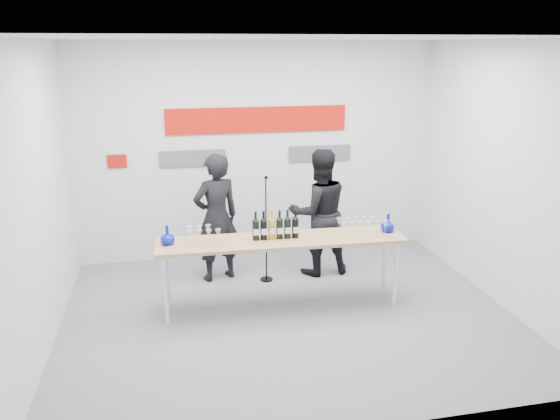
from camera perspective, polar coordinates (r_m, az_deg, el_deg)
The scene contains 12 objects.
ground at distance 6.30m, azimuth 0.86°, elevation -10.87°, with size 5.00×5.00×0.00m, color slate.
back_wall at distance 7.68m, azimuth -2.36°, elevation 6.10°, with size 5.00×0.04×3.00m, color silver.
signage at distance 7.59m, azimuth -2.77°, elevation 8.32°, with size 3.38×0.02×0.79m.
tasting_table at distance 6.18m, azimuth 0.19°, elevation -3.58°, with size 2.82×0.67×0.84m.
wine_bottles at distance 6.11m, azimuth -0.46°, elevation -1.54°, with size 0.53×0.09×0.33m.
decanter_left at distance 6.08m, azimuth -11.69°, elevation -2.56°, with size 0.16×0.16×0.21m, color #0814A0, non-canonical shape.
decanter_right at distance 6.48m, azimuth 11.21°, elevation -1.32°, with size 0.16×0.16×0.21m, color #0814A0, non-canonical shape.
glasses_left at distance 6.03m, azimuth -8.14°, elevation -2.69°, with size 0.36×0.24×0.18m.
glasses_right at distance 6.34m, azimuth 8.56°, elevation -1.73°, with size 0.57×0.24×0.18m.
presenter_left at distance 6.97m, azimuth -6.67°, elevation -0.81°, with size 0.61×0.40×1.66m, color black.
presenter_right at distance 7.13m, azimuth 4.08°, elevation -0.25°, with size 0.81×0.63×1.68m, color black.
mic_stand at distance 7.00m, azimuth -1.44°, elevation -4.13°, with size 0.16×0.16×1.40m.
Camera 1 is at (-1.23, -5.44, 2.94)m, focal length 35.00 mm.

